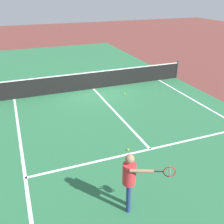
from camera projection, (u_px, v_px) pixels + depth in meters
ground_plane at (93, 89)px, 14.34m from camera, size 60.00×60.00×0.00m
court_surface_inbounds at (93, 89)px, 14.34m from camera, size 10.62×24.40×0.00m
line_sideline_left at (24, 169)px, 7.98m from camera, size 0.10×11.89×0.01m
line_service_near at (150, 149)px, 8.95m from camera, size 8.22×0.10×0.01m
line_center_service at (115, 112)px, 11.64m from camera, size 0.10×6.40×0.01m
net at (93, 80)px, 14.12m from camera, size 10.77×0.09×1.07m
player_near at (130, 177)px, 6.14m from camera, size 1.03×0.83×1.59m
tennis_ball_mid_court at (128, 150)px, 8.87m from camera, size 0.07×0.07×0.07m
tennis_ball_near_net at (125, 94)px, 13.53m from camera, size 0.07×0.07×0.07m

